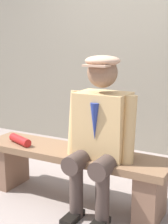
{
  "coord_description": "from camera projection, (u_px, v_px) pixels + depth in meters",
  "views": [
    {
      "loc": [
        -1.39,
        2.36,
        1.4
      ],
      "look_at": [
        -0.12,
        0.0,
        0.81
      ],
      "focal_mm": 53.31,
      "sensor_mm": 36.0,
      "label": 1
    }
  ],
  "objects": [
    {
      "name": "rolled_magazine",
      "position": [
        20.0,
        140.0,
        3.03
      ],
      "size": [
        0.28,
        0.17,
        0.07
      ],
      "primitive_type": "cylinder",
      "rotation": [
        0.0,
        1.57,
        -0.37
      ],
      "color": "#B21E1E",
      "rests_on": "bench"
    },
    {
      "name": "seated_man",
      "position": [
        100.0,
        129.0,
        2.64
      ],
      "size": [
        0.58,
        0.57,
        1.28
      ],
      "color": "tan",
      "rests_on": "ground"
    },
    {
      "name": "bench",
      "position": [
        72.0,
        167.0,
        2.9
      ],
      "size": [
        1.71,
        0.42,
        0.46
      ],
      "color": "#836043",
      "rests_on": "ground"
    },
    {
      "name": "stadium_wall",
      "position": [
        140.0,
        55.0,
        4.16
      ],
      "size": [
        12.0,
        0.24,
        2.42
      ],
      "primitive_type": "cube",
      "color": "gray",
      "rests_on": "ground"
    },
    {
      "name": "ground_plane",
      "position": [
        73.0,
        200.0,
        2.97
      ],
      "size": [
        30.0,
        30.0,
        0.0
      ],
      "primitive_type": "plane",
      "color": "gray"
    }
  ]
}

